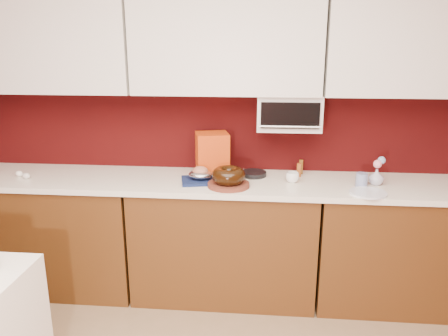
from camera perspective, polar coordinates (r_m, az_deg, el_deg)
wall_back at (r=3.36m, az=0.55°, el=5.68°), size 4.00×0.02×2.50m
base_cabinet_left at (r=3.67m, az=-21.35°, el=-7.93°), size 1.31×0.58×0.86m
base_cabinet_center at (r=3.31m, az=0.06°, el=-9.38°), size 1.31×0.58×0.86m
base_cabinet_right at (r=3.47m, az=22.90°, el=-9.53°), size 1.31×0.58×0.86m
countertop at (r=3.15m, az=0.06°, el=-1.95°), size 4.00×0.62×0.04m
upper_cabinet_left at (r=3.52m, az=-22.66°, el=14.80°), size 1.31×0.33×0.70m
upper_cabinet_center at (r=3.14m, az=0.32°, el=15.98°), size 1.31×0.33×0.70m
upper_cabinet_right at (r=3.31m, az=24.85°, el=14.57°), size 1.31×0.33×0.70m
toaster_oven at (r=3.19m, az=8.48°, el=7.24°), size 0.45×0.30×0.25m
toaster_oven_door at (r=3.03m, az=8.63°, el=6.80°), size 0.40×0.02×0.18m
toaster_oven_handle at (r=3.03m, az=8.59°, el=5.35°), size 0.42×0.02×0.02m
cake_base at (r=3.00m, az=0.60°, el=-2.21°), size 0.35×0.35×0.03m
bundt_cake at (r=2.98m, az=0.61°, el=-0.99°), size 0.30×0.30×0.09m
navy_towel at (r=3.11m, az=-3.09°, el=-1.64°), size 0.31×0.27×0.02m
foil_ham_nest at (r=3.09m, az=-3.10°, el=-0.85°), size 0.21×0.20×0.06m
roasted_ham at (r=3.09m, az=-3.11°, el=-0.40°), size 0.13×0.11×0.07m
pandoro_box at (r=3.25m, az=-1.54°, el=1.85°), size 0.28×0.26×0.32m
dark_pan at (r=3.25m, az=3.88°, el=-0.76°), size 0.22×0.22×0.03m
coffee_mug at (r=3.12m, az=8.92°, el=-1.09°), size 0.11×0.11×0.09m
blue_jar at (r=3.14m, az=17.53°, el=-1.49°), size 0.08×0.08×0.10m
flower_vase at (r=3.21m, az=19.28°, el=-0.97°), size 0.09×0.09×0.13m
flower_pink at (r=3.19m, az=19.42°, el=0.49°), size 0.06×0.06×0.06m
flower_blue at (r=3.21m, az=19.89°, el=0.95°), size 0.05×0.05×0.05m
china_plate at (r=3.01m, az=18.31°, el=-3.10°), size 0.31×0.31×0.01m
amber_bottle at (r=3.26m, az=9.76°, el=-0.26°), size 0.04×0.04×0.10m
egg_left at (r=3.48m, az=-24.42°, el=-0.95°), size 0.07×0.06×0.04m
egg_right at (r=3.56m, az=-25.17°, el=-0.68°), size 0.06×0.05×0.04m
amber_bottle_tall at (r=3.34m, az=10.01°, el=0.15°), size 0.04×0.04×0.11m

